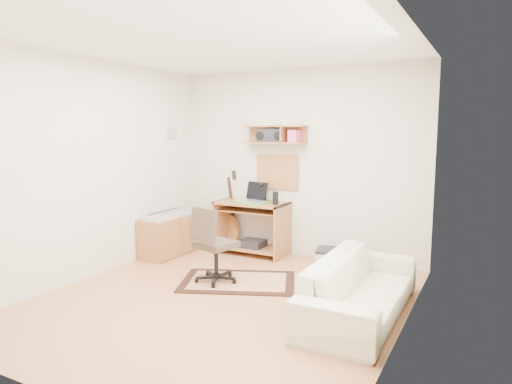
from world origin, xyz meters
The scene contains 22 objects.
floor centered at (0.00, 0.00, -0.01)m, with size 3.60×4.00×0.01m, color #BA7A4D.
ceiling centered at (0.00, 0.00, 2.60)m, with size 3.60×4.00×0.01m, color white.
back_wall centered at (0.00, 2.00, 1.30)m, with size 3.60×0.01×2.60m, color beige.
left_wall centered at (-1.80, 0.00, 1.30)m, with size 0.01×4.00×2.60m, color beige.
right_wall centered at (1.80, 0.00, 1.30)m, with size 0.01×4.00×2.60m, color beige.
wall_shelf centered at (-0.30, 1.88, 1.70)m, with size 0.90×0.25×0.26m, color #9D6237.
cork_board centered at (-0.30, 1.98, 1.17)m, with size 0.64×0.03×0.49m, color #A18850.
wall_photo centered at (-1.79, 1.50, 1.72)m, with size 0.02×0.20×0.15m, color #4C8CBF.
desk centered at (-0.57, 1.73, 0.38)m, with size 1.00×0.55×0.75m, color #9D6237, non-canonical shape.
laptop centered at (-0.58, 1.71, 0.89)m, with size 0.37×0.37×0.28m, color silver, non-canonical shape.
speaker centered at (-0.18, 1.68, 0.84)m, with size 0.08×0.08×0.18m, color black.
desk_lamp centered at (-0.42, 1.87, 0.89)m, with size 0.09×0.09×0.28m, color black, non-canonical shape.
pencil_cup centered at (-0.25, 1.83, 0.79)m, with size 0.06×0.06×0.09m, color #314394.
boombox centered at (-0.34, 1.87, 1.68)m, with size 0.38×0.17×0.20m, color black.
rug centered at (-0.13, 0.56, 0.01)m, with size 1.30×0.87×0.02m, color #C9B186.
task_chair centered at (-0.34, 0.43, 0.45)m, with size 0.46×0.46×0.90m, color #382D21, non-canonical shape.
cabinet centered at (-1.58, 1.12, 0.28)m, with size 0.40×0.90×0.55m, color #9D6237.
music_keyboard centered at (-1.58, 1.12, 0.58)m, with size 0.25×0.80×0.07m, color #B2B5BA.
guitar centered at (-1.02, 1.86, 0.59)m, with size 0.31×0.20×1.17m, color #B57137, non-canonical shape.
waste_basket centered at (-1.59, 0.92, 0.16)m, with size 0.26×0.26×0.31m, color white.
printer centered at (0.65, 1.78, 0.09)m, with size 0.50×0.39×0.19m, color #A5A8AA.
sofa centered at (1.38, 0.29, 0.37)m, with size 1.88×0.55×0.74m, color beige.
Camera 1 is at (2.45, -3.85, 1.74)m, focal length 31.84 mm.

